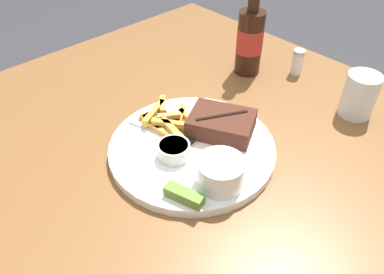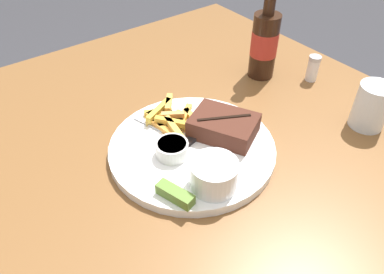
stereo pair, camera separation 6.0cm
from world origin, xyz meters
TOP-DOWN VIEW (x-y plane):
  - dining_table at (0.00, 0.00)m, footprint 1.13×1.06m
  - dinner_plate at (0.00, 0.00)m, footprint 0.32×0.32m
  - steak_portion at (0.01, 0.07)m, footprint 0.15×0.14m
  - fries_pile at (-0.08, 0.01)m, footprint 0.15×0.12m
  - coleslaw_cup at (0.11, -0.03)m, footprint 0.08×0.08m
  - dipping_sauce_cup at (-0.00, -0.05)m, footprint 0.06×0.06m
  - pickle_spear at (0.09, -0.10)m, footprint 0.07×0.04m
  - fork_utensil at (-0.08, -0.03)m, footprint 0.13×0.05m
  - knife_utensil at (-0.02, 0.04)m, footprint 0.05×0.16m
  - beer_bottle at (-0.13, 0.31)m, footprint 0.06×0.06m
  - drinking_glass at (0.15, 0.35)m, footprint 0.07×0.07m
  - salt_shaker at (-0.03, 0.40)m, footprint 0.03×0.03m

SIDE VIEW (x-z plane):
  - dining_table at x=0.00m, z-range 0.29..1.05m
  - dinner_plate at x=0.00m, z-range 0.76..0.78m
  - fork_utensil at x=-0.08m, z-range 0.78..0.78m
  - knife_utensil at x=-0.02m, z-range 0.77..0.78m
  - fries_pile at x=-0.08m, z-range 0.77..0.80m
  - pickle_spear at x=0.09m, z-range 0.78..0.80m
  - salt_shaker at x=-0.03m, z-range 0.76..0.82m
  - dipping_sauce_cup at x=0.00m, z-range 0.78..0.81m
  - steak_portion at x=0.01m, z-range 0.77..0.82m
  - coleslaw_cup at x=0.11m, z-range 0.78..0.83m
  - drinking_glass at x=0.15m, z-range 0.76..0.86m
  - beer_bottle at x=-0.13m, z-range 0.72..0.98m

